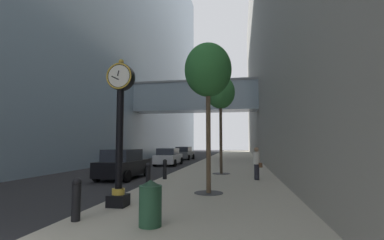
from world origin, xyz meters
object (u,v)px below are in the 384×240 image
object	(u,v)px
bollard_nearest	(76,198)
car_black_far	(123,164)
street_tree_near	(208,71)
street_tree_mid_near	(220,93)
pedestrian_walking	(257,162)
bollard_third	(148,174)
street_clock	(120,124)
car_grey_mid	(184,153)
trash_bin	(150,202)
car_white_near	(168,157)
bollard_fourth	(165,169)

from	to	relation	value
bollard_nearest	car_black_far	distance (m)	9.30
bollard_nearest	street_tree_near	bearing A→B (deg)	57.57
street_tree_near	street_tree_mid_near	world-z (taller)	street_tree_mid_near
pedestrian_walking	car_black_far	xyz separation A→B (m)	(-7.50, 0.23, -0.21)
bollard_third	street_clock	bearing A→B (deg)	-84.89
street_tree_mid_near	car_black_far	distance (m)	7.37
street_tree_near	car_grey_mid	distance (m)	24.71
street_tree_mid_near	trash_bin	world-z (taller)	street_tree_mid_near
bollard_third	car_black_far	distance (m)	4.44
street_clock	bollard_third	world-z (taller)	street_clock
pedestrian_walking	car_white_near	xyz separation A→B (m)	(-7.49, 10.33, -0.26)
street_clock	street_tree_near	bearing A→B (deg)	47.94
pedestrian_walking	car_grey_mid	distance (m)	20.89
trash_bin	bollard_fourth	bearing A→B (deg)	103.30
street_clock	bollard_nearest	world-z (taller)	street_clock
bollard_third	street_tree_near	distance (m)	5.10
bollard_nearest	car_black_far	bearing A→B (deg)	106.92
car_grey_mid	car_black_far	size ratio (longest dim) A/B	0.96
bollard_nearest	bollard_fourth	bearing A→B (deg)	90.00
pedestrian_walking	car_white_near	distance (m)	12.76
bollard_nearest	bollard_third	distance (m)	5.38
bollard_nearest	pedestrian_walking	bearing A→B (deg)	61.02
car_grey_mid	trash_bin	bearing A→B (deg)	-79.94
bollard_nearest	trash_bin	distance (m)	1.93
bollard_third	street_tree_mid_near	size ratio (longest dim) A/B	0.17
bollard_nearest	car_black_far	world-z (taller)	car_black_far
bollard_third	car_grey_mid	size ratio (longest dim) A/B	0.26
bollard_nearest	car_white_near	world-z (taller)	car_white_near
street_clock	pedestrian_walking	bearing A→B (deg)	57.50
street_tree_mid_near	car_white_near	size ratio (longest dim) A/B	1.36
pedestrian_walking	car_black_far	bearing A→B (deg)	178.25
bollard_nearest	street_tree_near	world-z (taller)	street_tree_near
car_grey_mid	pedestrian_walking	bearing A→B (deg)	-67.90
bollard_nearest	street_tree_near	size ratio (longest dim) A/B	0.18
bollard_nearest	car_black_far	xyz separation A→B (m)	(-2.71, 8.89, 0.13)
street_tree_near	street_tree_mid_near	xyz separation A→B (m)	(-0.00, 6.83, 0.35)
trash_bin	pedestrian_walking	xyz separation A→B (m)	(2.87, 8.76, 0.35)
street_clock	street_tree_near	distance (m)	4.26
pedestrian_walking	street_tree_near	bearing A→B (deg)	-115.25
bollard_fourth	pedestrian_walking	size ratio (longest dim) A/B	0.62
bollard_fourth	street_tree_mid_near	distance (m)	6.14
bollard_fourth	pedestrian_walking	world-z (taller)	pedestrian_walking
bollard_fourth	car_white_near	xyz separation A→B (m)	(-2.69, 10.93, 0.08)
trash_bin	pedestrian_walking	distance (m)	9.23
car_grey_mid	street_tree_near	bearing A→B (deg)	-76.19
bollard_nearest	street_tree_mid_near	xyz separation A→B (m)	(2.76, 11.17, 4.51)
street_tree_mid_near	car_white_near	distance (m)	10.51
street_tree_mid_near	trash_bin	xyz separation A→B (m)	(-0.83, -11.27, -4.52)
pedestrian_walking	bollard_third	bearing A→B (deg)	-145.59
bollard_nearest	bollard_fourth	xyz separation A→B (m)	(0.00, 8.07, 0.00)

